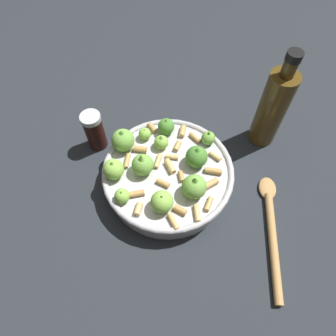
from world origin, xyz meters
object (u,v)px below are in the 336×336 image
olive_oil_bottle (273,108)px  wooden_spoon (271,227)px  pepper_shaker (94,132)px  cooking_pan (167,174)px

olive_oil_bottle → wooden_spoon: 0.24m
pepper_shaker → olive_oil_bottle: bearing=-144.1°
cooking_pan → wooden_spoon: size_ratio=1.12×
olive_oil_bottle → cooking_pan: bearing=61.4°
pepper_shaker → wooden_spoon: pepper_shaker is taller
cooking_pan → wooden_spoon: cooking_pan is taller
olive_oil_bottle → wooden_spoon: size_ratio=0.99×
cooking_pan → olive_oil_bottle: size_ratio=1.13×
wooden_spoon → pepper_shaker: bearing=3.3°
cooking_pan → pepper_shaker: bearing=0.5°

